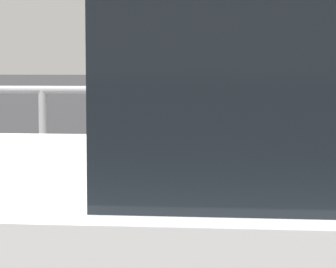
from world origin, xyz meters
TOP-DOWN VIEW (x-y plane):
  - parking_meter at (0.02, 0.48)m, footprint 0.19×0.20m
  - pedestrian_at_meter at (0.59, 0.65)m, footprint 0.64×0.55m
  - background_railing at (-0.00, 2.26)m, footprint 24.06×0.06m

SIDE VIEW (x-z plane):
  - background_railing at x=0.00m, z-range 0.36..1.47m
  - parking_meter at x=0.02m, z-range 0.46..1.83m
  - pedestrian_at_meter at x=0.59m, z-range 0.26..2.07m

